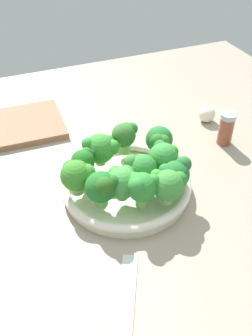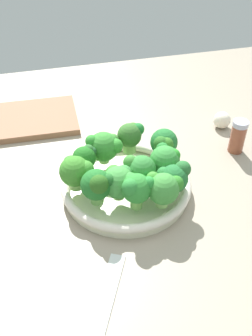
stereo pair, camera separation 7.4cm
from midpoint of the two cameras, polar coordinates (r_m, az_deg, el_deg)
The scene contains 17 objects.
ground_plane at distance 76.90cm, azimuth 3.62°, elevation -5.48°, with size 130.00×130.00×2.50cm, color gray.
bowl at distance 76.51cm, azimuth 2.75°, elevation -2.75°, with size 26.20×26.20×3.18cm.
broccoli_floret_0 at distance 67.70cm, azimuth -1.25°, elevation -2.71°, with size 6.29×6.30×7.43cm.
broccoli_floret_1 at distance 74.43cm, azimuth -3.40°, elevation 1.40°, with size 5.06×4.69×6.46cm.
broccoli_floret_2 at distance 71.16cm, azimuth 10.18°, elevation -1.56°, with size 6.40×5.39×6.72cm.
broccoli_floret_3 at distance 66.84cm, azimuth 4.76°, elevation -3.27°, with size 6.14×5.43×7.39cm.
broccoli_floret_4 at distance 71.47cm, azimuth -4.59°, elevation -0.55°, with size 6.64×6.52×6.98cm.
broccoli_floret_5 at distance 74.55cm, azimuth 8.78°, elevation 1.10°, with size 6.04×6.48×7.06cm.
broccoli_floret_6 at distance 77.50cm, azimuth -0.55°, elevation 3.20°, with size 7.47×6.22×6.97cm.
broccoli_floret_7 at distance 71.91cm, azimuth 5.07°, elevation -0.16°, with size 5.64×5.99×6.87cm.
broccoli_floret_8 at distance 80.79cm, azimuth 3.36°, elevation 4.90°, with size 5.98×5.70×6.78cm.
broccoli_floret_9 at distance 69.34cm, azimuth 2.12°, elevation -2.06°, with size 6.61×6.43×6.70cm.
broccoli_floret_10 at distance 78.20cm, azimuth 8.41°, elevation 3.63°, with size 5.66×6.25×7.30cm.
broccoli_floret_11 at distance 68.24cm, azimuth 8.73°, elevation -3.11°, with size 6.80×6.03×6.98cm.
cutting_board at distance 100.32cm, azimuth -12.77°, elevation 7.06°, with size 25.70×17.75×1.60cm, color #8C5E42.
garlic_bulb at distance 99.16cm, azimuth 16.35°, elevation 6.88°, with size 4.25×4.25×4.25cm, color #EDE4CC.
pepper_shaker at distance 90.63cm, azimuth 18.76°, elevation 4.47°, with size 3.57×3.57×8.03cm.
Camera 2 is at (-14.98, -52.50, 52.94)cm, focal length 40.48 mm.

